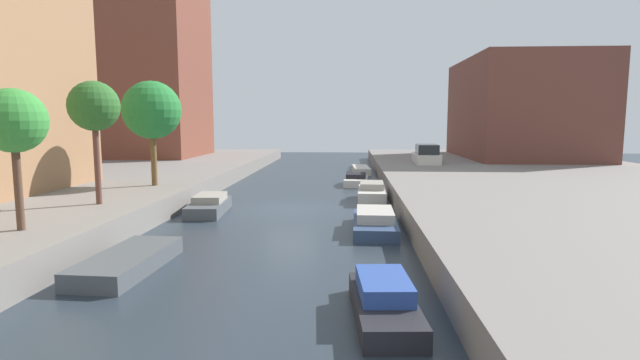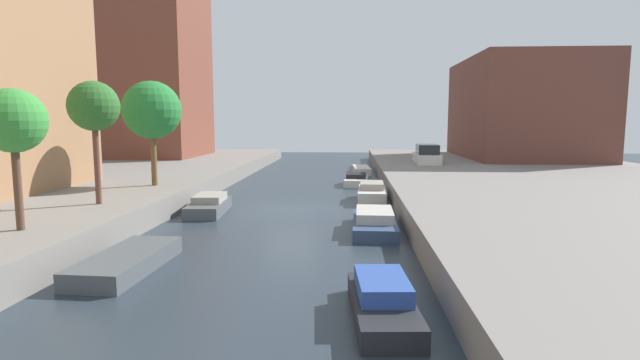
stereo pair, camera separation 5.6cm
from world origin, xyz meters
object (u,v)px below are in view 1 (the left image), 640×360
(street_tree_3, at_px, (152,110))
(moored_boat_left_2, at_px, (209,205))
(moored_boat_left_1, at_px, (128,262))
(moored_boat_right_1, at_px, (384,301))
(low_block_right, at_px, (521,109))
(moored_boat_right_4, at_px, (356,180))
(parked_car, at_px, (426,155))
(apartment_tower_far, at_px, (142,49))
(street_tree_1, at_px, (13,122))
(moored_boat_right_3, at_px, (372,193))
(street_tree_2, at_px, (94,107))
(moored_boat_right_5, at_px, (361,170))
(moored_boat_right_2, at_px, (375,222))

(street_tree_3, bearing_deg, moored_boat_left_2, -30.96)
(moored_boat_left_1, xyz_separation_m, moored_boat_left_2, (-0.15, 8.70, 0.10))
(street_tree_3, relative_size, moored_boat_right_1, 1.47)
(low_block_right, relative_size, moored_boat_right_4, 4.65)
(street_tree_3, bearing_deg, low_block_right, 39.05)
(parked_car, bearing_deg, moored_boat_left_2, -128.11)
(parked_car, bearing_deg, street_tree_3, -138.82)
(apartment_tower_far, height_order, low_block_right, apartment_tower_far)
(parked_car, height_order, moored_boat_right_1, parked_car)
(street_tree_3, height_order, moored_boat_left_2, street_tree_3)
(low_block_right, distance_m, parked_car, 11.87)
(street_tree_3, height_order, moored_boat_right_4, street_tree_3)
(street_tree_1, bearing_deg, moored_boat_right_3, 46.90)
(street_tree_2, height_order, moored_boat_right_1, street_tree_2)
(street_tree_2, relative_size, moored_boat_right_4, 1.54)
(street_tree_2, height_order, moored_boat_right_5, street_tree_2)
(moored_boat_left_1, distance_m, moored_boat_right_4, 19.99)
(moored_boat_left_2, distance_m, moored_boat_right_1, 13.72)
(parked_car, relative_size, moored_boat_right_5, 1.06)
(street_tree_1, height_order, moored_boat_left_2, street_tree_1)
(moored_boat_right_4, bearing_deg, street_tree_3, -142.09)
(street_tree_1, bearing_deg, street_tree_2, 90.00)
(parked_car, relative_size, moored_boat_right_4, 1.43)
(low_block_right, bearing_deg, street_tree_3, -140.95)
(street_tree_3, bearing_deg, street_tree_1, -90.00)
(low_block_right, xyz_separation_m, street_tree_2, (-25.07, -25.87, -0.53))
(street_tree_1, xyz_separation_m, moored_boat_right_1, (10.65, -3.52, -3.89))
(moored_boat_right_4, relative_size, moored_boat_right_5, 0.74)
(street_tree_2, relative_size, street_tree_3, 0.92)
(street_tree_3, xyz_separation_m, parked_car, (15.84, 13.86, -3.18))
(parked_car, distance_m, moored_boat_right_3, 13.09)
(street_tree_3, bearing_deg, street_tree_2, -90.00)
(street_tree_1, height_order, moored_boat_right_3, street_tree_1)
(moored_boat_left_2, relative_size, moored_boat_right_1, 1.08)
(moored_boat_left_2, height_order, moored_boat_right_5, moored_boat_left_2)
(moored_boat_left_2, bearing_deg, apartment_tower_far, 119.09)
(apartment_tower_far, xyz_separation_m, moored_boat_right_5, (19.79, -4.61, -10.47))
(apartment_tower_far, height_order, street_tree_2, apartment_tower_far)
(street_tree_2, height_order, moored_boat_left_2, street_tree_2)
(moored_boat_right_2, bearing_deg, street_tree_2, -178.49)
(moored_boat_right_4, distance_m, moored_boat_right_5, 7.45)
(street_tree_2, xyz_separation_m, moored_boat_right_5, (10.86, 21.03, -4.52))
(moored_boat_left_1, bearing_deg, apartment_tower_far, 112.01)
(moored_boat_right_3, relative_size, moored_boat_right_5, 0.86)
(apartment_tower_far, distance_m, moored_boat_right_3, 29.07)
(moored_boat_left_1, relative_size, moored_boat_right_2, 0.98)
(moored_boat_left_1, height_order, moored_boat_right_1, moored_boat_right_1)
(street_tree_3, relative_size, parked_car, 1.17)
(moored_boat_right_1, bearing_deg, street_tree_2, 142.66)
(street_tree_3, relative_size, moored_boat_right_4, 1.68)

